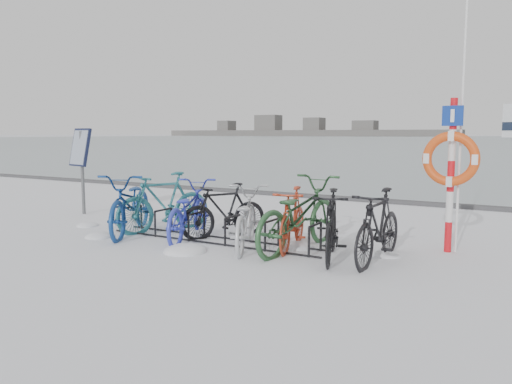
# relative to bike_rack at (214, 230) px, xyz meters

# --- Properties ---
(ground) EXTENTS (900.00, 900.00, 0.00)m
(ground) POSITION_rel_bike_rack_xyz_m (0.00, 0.00, -0.18)
(ground) COLOR white
(ground) RESTS_ON ground
(quay_edge) EXTENTS (400.00, 0.25, 0.10)m
(quay_edge) POSITION_rel_bike_rack_xyz_m (0.00, 5.90, -0.13)
(quay_edge) COLOR #3F3F42
(quay_edge) RESTS_ON ground
(bike_rack) EXTENTS (4.00, 0.48, 0.46)m
(bike_rack) POSITION_rel_bike_rack_xyz_m (0.00, 0.00, 0.00)
(bike_rack) COLOR black
(bike_rack) RESTS_ON ground
(info_board) EXTENTS (0.66, 0.36, 1.88)m
(info_board) POSITION_rel_bike_rack_xyz_m (-4.10, 0.85, 1.17)
(info_board) COLOR #595B5E
(info_board) RESTS_ON ground
(lifebuoy_station) EXTENTS (0.80, 0.23, 4.16)m
(lifebuoy_station) POSITION_rel_bike_rack_xyz_m (3.48, 1.07, 1.21)
(lifebuoy_station) COLOR red
(lifebuoy_station) RESTS_ON ground
(shoreline) EXTENTS (180.00, 12.00, 9.50)m
(shoreline) POSITION_rel_bike_rack_xyz_m (-122.02, 260.00, 2.61)
(shoreline) COLOR #505050
(shoreline) RESTS_ON ground
(bike_0) EXTENTS (1.63, 2.25, 1.12)m
(bike_0) POSITION_rel_bike_rack_xyz_m (-1.67, -0.16, 0.38)
(bike_0) COLOR navy
(bike_0) RESTS_ON ground
(bike_1) EXTENTS (1.20, 1.91, 1.11)m
(bike_1) POSITION_rel_bike_rack_xyz_m (-1.29, 0.27, 0.38)
(bike_1) COLOR #256972
(bike_1) RESTS_ON ground
(bike_2) EXTENTS (1.27, 2.06, 1.02)m
(bike_2) POSITION_rel_bike_rack_xyz_m (-0.49, -0.06, 0.33)
(bike_2) COLOR #2E39B8
(bike_2) RESTS_ON ground
(bike_3) EXTENTS (1.20, 1.60, 0.96)m
(bike_3) POSITION_rel_bike_rack_xyz_m (-0.06, 0.40, 0.30)
(bike_3) COLOR black
(bike_3) RESTS_ON ground
(bike_4) EXTENTS (1.34, 1.97, 0.98)m
(bike_4) POSITION_rel_bike_rack_xyz_m (0.66, -0.11, 0.31)
(bike_4) COLOR #B0B3B8
(bike_4) RESTS_ON ground
(bike_5) EXTENTS (0.82, 1.69, 0.98)m
(bike_5) POSITION_rel_bike_rack_xyz_m (1.32, 0.22, 0.31)
(bike_5) COLOR #BE391F
(bike_5) RESTS_ON ground
(bike_6) EXTENTS (1.02, 2.28, 1.16)m
(bike_6) POSITION_rel_bike_rack_xyz_m (1.45, 0.16, 0.40)
(bike_6) COLOR #29532F
(bike_6) RESTS_ON ground
(bike_7) EXTENTS (0.96, 1.76, 1.02)m
(bike_7) POSITION_rel_bike_rack_xyz_m (2.09, -0.09, 0.33)
(bike_7) COLOR black
(bike_7) RESTS_ON ground
(bike_8) EXTENTS (0.57, 1.77, 1.05)m
(bike_8) POSITION_rel_bike_rack_xyz_m (2.73, 0.04, 0.35)
(bike_8) COLOR black
(bike_8) RESTS_ON ground
(snow_drifts) EXTENTS (6.05, 1.82, 0.23)m
(snow_drifts) POSITION_rel_bike_rack_xyz_m (-0.07, -0.30, -0.18)
(snow_drifts) COLOR white
(snow_drifts) RESTS_ON ground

